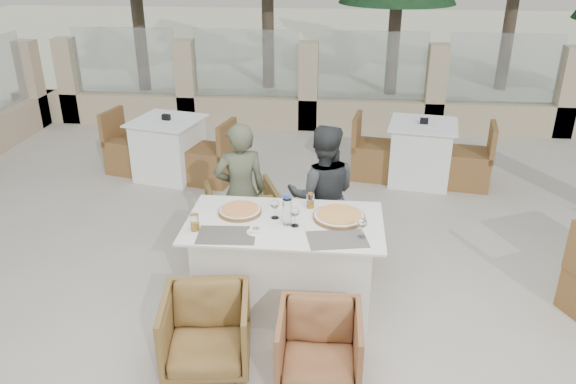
# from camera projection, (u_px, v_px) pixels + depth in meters

# --- Properties ---
(ground) EXTENTS (80.00, 80.00, 0.00)m
(ground) POSITION_uv_depth(u_px,v_px,m) (272.00, 295.00, 4.94)
(ground) COLOR #BCB1A0
(ground) RESTS_ON ground
(sand_patch) EXTENTS (30.00, 16.00, 0.01)m
(sand_patch) POSITION_uv_depth(u_px,v_px,m) (327.00, 38.00, 17.62)
(sand_patch) COLOR #EFE7C3
(sand_patch) RESTS_ON ground
(perimeter_wall_far) EXTENTS (10.00, 0.34, 1.60)m
(perimeter_wall_far) POSITION_uv_depth(u_px,v_px,m) (308.00, 80.00, 8.96)
(perimeter_wall_far) COLOR #C5B18B
(perimeter_wall_far) RESTS_ON ground
(dining_table) EXTENTS (1.60, 0.90, 0.77)m
(dining_table) POSITION_uv_depth(u_px,v_px,m) (285.00, 262.00, 4.71)
(dining_table) COLOR white
(dining_table) RESTS_ON ground
(placemat_near_left) EXTENTS (0.47, 0.33, 0.00)m
(placemat_near_left) POSITION_uv_depth(u_px,v_px,m) (227.00, 235.00, 4.34)
(placemat_near_left) COLOR #57534B
(placemat_near_left) RESTS_ON dining_table
(placemat_near_right) EXTENTS (0.50, 0.38, 0.00)m
(placemat_near_right) POSITION_uv_depth(u_px,v_px,m) (337.00, 239.00, 4.28)
(placemat_near_right) COLOR #625B54
(placemat_near_right) RESTS_ON dining_table
(pizza_left) EXTENTS (0.45, 0.45, 0.05)m
(pizza_left) POSITION_uv_depth(u_px,v_px,m) (240.00, 211.00, 4.68)
(pizza_left) COLOR #CE471C
(pizza_left) RESTS_ON dining_table
(pizza_right) EXTENTS (0.46, 0.46, 0.06)m
(pizza_right) POSITION_uv_depth(u_px,v_px,m) (339.00, 216.00, 4.59)
(pizza_right) COLOR #C8631B
(pizza_right) RESTS_ON dining_table
(water_bottle) EXTENTS (0.09, 0.09, 0.26)m
(water_bottle) POSITION_uv_depth(u_px,v_px,m) (287.00, 209.00, 4.46)
(water_bottle) COLOR #C2E0FF
(water_bottle) RESTS_ON dining_table
(wine_glass_centre) EXTENTS (0.09, 0.09, 0.18)m
(wine_glass_centre) POSITION_uv_depth(u_px,v_px,m) (275.00, 208.00, 4.57)
(wine_glass_centre) COLOR white
(wine_glass_centre) RESTS_ON dining_table
(wine_glass_near) EXTENTS (0.09, 0.09, 0.18)m
(wine_glass_near) POSITION_uv_depth(u_px,v_px,m) (295.00, 216.00, 4.44)
(wine_glass_near) COLOR white
(wine_glass_near) RESTS_ON dining_table
(wine_glass_corner) EXTENTS (0.10, 0.10, 0.18)m
(wine_glass_corner) POSITION_uv_depth(u_px,v_px,m) (362.00, 227.00, 4.27)
(wine_glass_corner) COLOR white
(wine_glass_corner) RESTS_ON dining_table
(beer_glass_left) EXTENTS (0.07, 0.07, 0.14)m
(beer_glass_left) POSITION_uv_depth(u_px,v_px,m) (195.00, 222.00, 4.39)
(beer_glass_left) COLOR gold
(beer_glass_left) RESTS_ON dining_table
(beer_glass_right) EXTENTS (0.08, 0.08, 0.13)m
(beer_glass_right) POSITION_uv_depth(u_px,v_px,m) (310.00, 201.00, 4.76)
(beer_glass_right) COLOR orange
(beer_glass_right) RESTS_ON dining_table
(olive_dish) EXTENTS (0.14, 0.14, 0.04)m
(olive_dish) POSITION_uv_depth(u_px,v_px,m) (256.00, 230.00, 4.38)
(olive_dish) COLOR white
(olive_dish) RESTS_ON dining_table
(armchair_far_left) EXTENTS (0.87, 0.88, 0.62)m
(armchair_far_left) POSITION_uv_depth(u_px,v_px,m) (243.00, 215.00, 5.67)
(armchair_far_left) COLOR brown
(armchair_far_left) RESTS_ON ground
(armchair_far_right) EXTENTS (0.61, 0.63, 0.56)m
(armchair_far_right) POSITION_uv_depth(u_px,v_px,m) (333.00, 238.00, 5.30)
(armchair_far_right) COLOR olive
(armchair_far_right) RESTS_ON ground
(armchair_near_left) EXTENTS (0.69, 0.71, 0.57)m
(armchair_near_left) POSITION_uv_depth(u_px,v_px,m) (206.00, 331.00, 4.04)
(armchair_near_left) COLOR brown
(armchair_near_left) RESTS_ON ground
(armchair_near_right) EXTENTS (0.59, 0.61, 0.54)m
(armchair_near_right) POSITION_uv_depth(u_px,v_px,m) (319.00, 346.00, 3.91)
(armchair_near_right) COLOR brown
(armchair_near_right) RESTS_ON ground
(diner_left) EXTENTS (0.57, 0.47, 1.36)m
(diner_left) POSITION_uv_depth(u_px,v_px,m) (241.00, 192.00, 5.30)
(diner_left) COLOR #51563F
(diner_left) RESTS_ON ground
(diner_right) EXTENTS (0.69, 0.56, 1.37)m
(diner_right) POSITION_uv_depth(u_px,v_px,m) (322.00, 196.00, 5.21)
(diner_right) COLOR #333638
(diner_right) RESTS_ON ground
(bg_table_a) EXTENTS (1.78, 1.17, 0.77)m
(bg_table_a) POSITION_uv_depth(u_px,v_px,m) (169.00, 148.00, 7.26)
(bg_table_a) COLOR white
(bg_table_a) RESTS_ON ground
(bg_table_b) EXTENTS (1.75, 1.07, 0.77)m
(bg_table_b) POSITION_uv_depth(u_px,v_px,m) (421.00, 153.00, 7.11)
(bg_table_b) COLOR white
(bg_table_b) RESTS_ON ground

